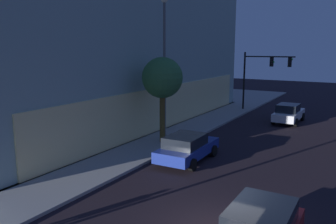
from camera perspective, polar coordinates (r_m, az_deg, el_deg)
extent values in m
cube|color=#4C4C51|center=(37.81, -21.21, 0.31)|extent=(30.21, 31.96, 0.15)
cube|color=#FDE698|center=(27.13, -0.59, 0.91)|extent=(26.83, 0.60, 3.25)
cube|color=#92ABA2|center=(37.30, -21.87, 10.07)|extent=(29.81, 31.56, 12.70)
cylinder|color=black|center=(36.07, 12.41, 5.05)|extent=(0.18, 0.18, 5.75)
cylinder|color=black|center=(35.37, 16.36, 8.74)|extent=(0.37, 4.81, 0.12)
cube|color=black|center=(35.34, 16.70, 7.91)|extent=(0.34, 0.34, 0.90)
sphere|color=green|center=(35.30, 16.99, 7.89)|extent=(0.18, 0.18, 0.18)
cube|color=black|center=(35.05, 19.42, 7.74)|extent=(0.34, 0.34, 0.90)
sphere|color=green|center=(35.02, 19.74, 8.18)|extent=(0.18, 0.18, 0.18)
cylinder|color=#555555|center=(22.48, -0.59, 6.27)|extent=(0.16, 0.16, 8.98)
cylinder|color=brown|center=(22.86, -0.92, -0.98)|extent=(0.37, 0.37, 3.19)
sphere|color=#346936|center=(22.48, -0.94, 5.68)|extent=(2.66, 2.66, 2.66)
cube|color=black|center=(11.22, 15.08, -16.26)|extent=(2.45, 1.76, 0.64)
cylinder|color=black|center=(12.81, 11.79, -17.57)|extent=(0.63, 0.24, 0.63)
cube|color=navy|center=(19.71, 3.29, -6.20)|extent=(4.67, 2.06, 0.61)
cube|color=black|center=(19.24, 2.85, -4.73)|extent=(2.39, 1.82, 0.61)
cube|color=#F9F4CC|center=(21.92, 4.52, -4.49)|extent=(0.12, 0.20, 0.12)
cube|color=#F9F4CC|center=(21.47, 7.38, -4.86)|extent=(0.12, 0.20, 0.12)
cylinder|color=black|center=(21.45, 2.61, -5.65)|extent=(0.68, 0.26, 0.67)
cylinder|color=black|center=(20.68, 7.50, -6.35)|extent=(0.68, 0.26, 0.67)
cylinder|color=black|center=(19.04, -1.32, -7.75)|extent=(0.68, 0.26, 0.67)
cylinder|color=black|center=(18.17, 4.06, -8.68)|extent=(0.68, 0.26, 0.67)
cube|color=silver|center=(31.36, 19.26, -0.44)|extent=(4.56, 1.87, 0.64)
cube|color=black|center=(30.92, 19.19, 0.62)|extent=(2.09, 1.65, 0.65)
cube|color=#F9F4CC|center=(33.60, 19.18, 0.26)|extent=(0.12, 0.20, 0.12)
cube|color=#F9F4CC|center=(33.40, 20.98, 0.09)|extent=(0.12, 0.20, 0.12)
cylinder|color=black|center=(32.96, 18.23, -0.44)|extent=(0.70, 0.25, 0.69)
cylinder|color=black|center=(32.61, 21.30, -0.74)|extent=(0.70, 0.25, 0.69)
cylinder|color=black|center=(30.27, 16.98, -1.30)|extent=(0.70, 0.25, 0.69)
cylinder|color=black|center=(29.89, 20.31, -1.65)|extent=(0.70, 0.25, 0.69)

